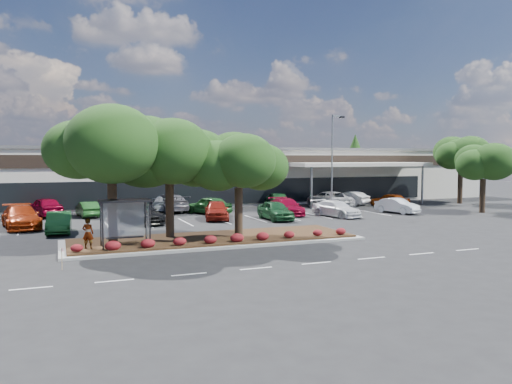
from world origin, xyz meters
name	(u,v)px	position (x,y,z in m)	size (l,w,h in m)	color
ground	(269,250)	(0.00, 0.00, 0.00)	(160.00, 160.00, 0.00)	black
retail_store	(157,174)	(0.06, 33.91, 3.15)	(80.40, 25.20, 6.25)	beige
landscape_island	(214,239)	(-2.00, 4.00, 0.12)	(18.00, 6.00, 0.26)	gray
lane_markings	(213,226)	(-0.14, 10.42, 0.01)	(33.12, 20.06, 0.01)	silver
shrub_row	(225,238)	(-2.00, 1.90, 0.51)	(17.00, 0.80, 0.50)	maroon
bus_shelter	(125,209)	(-7.50, 2.95, 2.31)	(2.75, 1.55, 2.59)	black
island_tree_west	(112,174)	(-8.00, 4.50, 4.21)	(7.20, 7.20, 7.89)	#153C11
island_tree_mid	(169,178)	(-4.50, 5.20, 3.92)	(6.60, 6.60, 7.32)	#153C11
island_tree_east	(239,184)	(-0.50, 3.70, 3.51)	(5.80, 5.80, 6.50)	#153C11
tree_east_near	(483,178)	(26.00, 10.00, 3.25)	(5.60, 5.60, 6.51)	#153C11
tree_east_far	(461,170)	(31.00, 18.00, 3.81)	(6.40, 6.40, 7.62)	#153C11
conifer_north_east	(355,161)	(34.00, 44.00, 4.50)	(3.96, 3.96, 9.00)	#153C11
person_waiting	(88,233)	(-9.47, 2.80, 1.09)	(0.60, 0.40, 1.66)	#594C47
light_pole	(333,171)	(12.16, 13.82, 3.97)	(1.43, 0.50, 9.01)	gray
survey_stake	(62,256)	(-10.81, -1.00, 0.66)	(0.08, 0.14, 1.02)	tan
car_0	(59,223)	(-10.92, 11.12, 0.73)	(1.54, 4.40, 1.45)	#13411B
car_1	(21,217)	(-13.48, 14.62, 0.83)	(2.33, 5.72, 1.66)	maroon
car_3	(141,213)	(-4.93, 14.15, 0.80)	(2.24, 5.51, 1.60)	black
car_4	(217,210)	(1.32, 14.24, 0.80)	(1.89, 4.69, 1.60)	maroon
car_5	(275,210)	(5.79, 12.23, 0.79)	(1.86, 4.63, 1.58)	#1C4E28
car_6	(286,207)	(8.16, 15.13, 0.74)	(2.08, 5.11, 1.48)	maroon
car_7	(336,209)	(11.61, 12.23, 0.71)	(1.98, 4.87, 1.41)	white
car_8	(397,206)	(18.26, 12.53, 0.69)	(1.47, 4.22, 1.39)	silver
car_9	(45,207)	(-12.04, 21.85, 0.85)	(2.01, 4.99, 1.70)	maroon
car_10	(88,209)	(-8.58, 20.16, 0.67)	(1.42, 4.06, 1.34)	#1E521E
car_11	(169,203)	(-1.13, 21.56, 0.85)	(2.39, 5.89, 1.71)	#54535A
car_12	(165,203)	(-1.40, 22.25, 0.76)	(2.12, 5.21, 1.51)	#B0B6BD
car_13	(209,205)	(1.82, 18.29, 0.81)	(1.92, 4.78, 1.63)	#1F5723
car_14	(277,200)	(10.00, 21.34, 0.83)	(1.95, 4.85, 1.65)	#1B5225
car_15	(329,200)	(14.85, 19.11, 0.86)	(2.85, 6.17, 1.72)	#B9B9B9
car_16	(350,198)	(18.65, 21.23, 0.73)	(1.54, 4.42, 1.46)	silver
car_17	(390,200)	(21.19, 17.54, 0.72)	(1.71, 4.25, 1.45)	maroon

